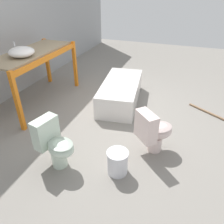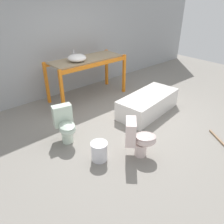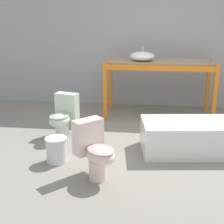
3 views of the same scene
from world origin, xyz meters
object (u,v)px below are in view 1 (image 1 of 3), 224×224
Objects in this scene: toilet_near at (55,143)px; bucket_white at (117,162)px; sink_basin at (21,52)px; bathtub_main at (121,91)px; toilet_far at (154,131)px.

toilet_near is 0.88m from bucket_white.
bucket_white is at bearing -115.73° from sink_basin.
toilet_near is at bearing 164.84° from bathtub_main.
sink_basin is at bearing 111.68° from bathtub_main.
toilet_near is 1.41m from toilet_far.
bucket_white is (-1.04, -2.16, -0.98)m from sink_basin.
sink_basin reaches higher than toilet_near.
bathtub_main is 2.02m from bucket_white.
toilet_far is at bearing -45.51° from toilet_near.
bucket_white is at bearing -67.37° from toilet_near.
bucket_white is (0.14, -0.85, -0.19)m from toilet_near.
toilet_near is 2.05× the size of bucket_white.
toilet_far is (0.73, -1.21, 0.00)m from toilet_near.
sink_basin is at bearing 61.22° from toilet_near.
sink_basin is 1.94m from toilet_near.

